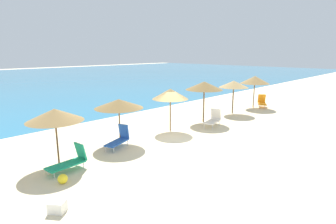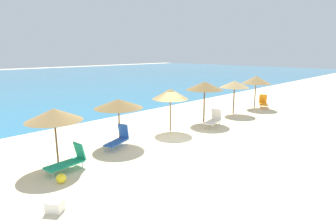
{
  "view_description": "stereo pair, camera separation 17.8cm",
  "coord_description": "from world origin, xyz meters",
  "px_view_note": "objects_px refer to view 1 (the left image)",
  "views": [
    {
      "loc": [
        -11.18,
        -10.27,
        4.89
      ],
      "look_at": [
        0.8,
        1.2,
        1.26
      ],
      "focal_mm": 29.47,
      "sensor_mm": 36.0,
      "label": 1
    },
    {
      "loc": [
        -11.05,
        -10.4,
        4.89
      ],
      "look_at": [
        0.8,
        1.2,
        1.26
      ],
      "focal_mm": 29.47,
      "sensor_mm": 36.0,
      "label": 2
    }
  ],
  "objects_px": {
    "lounge_chair_0": "(119,139)",
    "lounge_chair_1": "(70,161)",
    "beach_umbrella_4": "(170,94)",
    "beach_umbrella_7": "(255,80)",
    "lounge_chair_2": "(262,102)",
    "beach_ball": "(63,179)",
    "beach_umbrella_2": "(55,115)",
    "beach_umbrella_5": "(204,86)",
    "cooler_box": "(57,207)",
    "lounge_chair_3": "(213,119)",
    "beach_umbrella_6": "(234,84)",
    "beach_umbrella_3": "(119,104)"
  },
  "relations": [
    {
      "from": "lounge_chair_2",
      "to": "beach_umbrella_3",
      "type": "bearing_deg",
      "value": 54.86
    },
    {
      "from": "beach_umbrella_3",
      "to": "beach_umbrella_6",
      "type": "distance_m",
      "value": 10.89
    },
    {
      "from": "lounge_chair_1",
      "to": "lounge_chair_3",
      "type": "xyz_separation_m",
      "value": [
        9.94,
        -0.35,
        0.07
      ]
    },
    {
      "from": "lounge_chair_2",
      "to": "cooler_box",
      "type": "xyz_separation_m",
      "value": [
        -20.31,
        -2.93,
        -0.28
      ]
    },
    {
      "from": "beach_umbrella_2",
      "to": "cooler_box",
      "type": "relative_size",
      "value": 5.21
    },
    {
      "from": "lounge_chair_0",
      "to": "beach_ball",
      "type": "distance_m",
      "value": 4.34
    },
    {
      "from": "beach_umbrella_5",
      "to": "beach_ball",
      "type": "relative_size",
      "value": 7.73
    },
    {
      "from": "beach_umbrella_2",
      "to": "beach_ball",
      "type": "relative_size",
      "value": 6.83
    },
    {
      "from": "cooler_box",
      "to": "beach_ball",
      "type": "bearing_deg",
      "value": 59.72
    },
    {
      "from": "beach_umbrella_4",
      "to": "lounge_chair_0",
      "type": "xyz_separation_m",
      "value": [
        -4.11,
        -0.19,
        -1.9
      ]
    },
    {
      "from": "beach_umbrella_6",
      "to": "lounge_chair_1",
      "type": "xyz_separation_m",
      "value": [
        -14.42,
        -0.87,
        -1.95
      ]
    },
    {
      "from": "lounge_chair_2",
      "to": "beach_umbrella_5",
      "type": "bearing_deg",
      "value": 54.55
    },
    {
      "from": "beach_umbrella_4",
      "to": "lounge_chair_3",
      "type": "distance_m",
      "value": 3.55
    },
    {
      "from": "beach_umbrella_5",
      "to": "cooler_box",
      "type": "relative_size",
      "value": 5.89
    },
    {
      "from": "beach_umbrella_5",
      "to": "beach_umbrella_7",
      "type": "relative_size",
      "value": 1.02
    },
    {
      "from": "beach_umbrella_3",
      "to": "beach_ball",
      "type": "distance_m",
      "value": 5.26
    },
    {
      "from": "lounge_chair_0",
      "to": "lounge_chair_1",
      "type": "relative_size",
      "value": 0.97
    },
    {
      "from": "beach_ball",
      "to": "cooler_box",
      "type": "relative_size",
      "value": 0.76
    },
    {
      "from": "beach_umbrella_6",
      "to": "lounge_chair_2",
      "type": "height_order",
      "value": "beach_umbrella_6"
    },
    {
      "from": "beach_umbrella_2",
      "to": "cooler_box",
      "type": "bearing_deg",
      "value": -115.81
    },
    {
      "from": "beach_umbrella_3",
      "to": "cooler_box",
      "type": "height_order",
      "value": "beach_umbrella_3"
    },
    {
      "from": "cooler_box",
      "to": "lounge_chair_0",
      "type": "bearing_deg",
      "value": 35.31
    },
    {
      "from": "beach_umbrella_5",
      "to": "lounge_chair_1",
      "type": "xyz_separation_m",
      "value": [
        -10.5,
        -0.88,
        -2.17
      ]
    },
    {
      "from": "beach_umbrella_6",
      "to": "lounge_chair_3",
      "type": "xyz_separation_m",
      "value": [
        -4.48,
        -1.22,
        -1.88
      ]
    },
    {
      "from": "beach_umbrella_4",
      "to": "lounge_chair_1",
      "type": "distance_m",
      "value": 7.59
    },
    {
      "from": "beach_umbrella_4",
      "to": "beach_umbrella_7",
      "type": "relative_size",
      "value": 0.95
    },
    {
      "from": "lounge_chair_2",
      "to": "lounge_chair_3",
      "type": "xyz_separation_m",
      "value": [
        -8.58,
        -0.65,
        0.02
      ]
    },
    {
      "from": "lounge_chair_0",
      "to": "lounge_chair_2",
      "type": "distance_m",
      "value": 15.38
    },
    {
      "from": "beach_umbrella_6",
      "to": "cooler_box",
      "type": "distance_m",
      "value": 16.73
    },
    {
      "from": "beach_umbrella_2",
      "to": "beach_umbrella_3",
      "type": "relative_size",
      "value": 0.99
    },
    {
      "from": "beach_umbrella_6",
      "to": "lounge_chair_3",
      "type": "bearing_deg",
      "value": -164.81
    },
    {
      "from": "beach_umbrella_4",
      "to": "lounge_chair_0",
      "type": "bearing_deg",
      "value": -177.3
    },
    {
      "from": "beach_umbrella_2",
      "to": "lounge_chair_0",
      "type": "height_order",
      "value": "beach_umbrella_2"
    },
    {
      "from": "beach_umbrella_3",
      "to": "lounge_chair_1",
      "type": "xyz_separation_m",
      "value": [
        -3.54,
        -1.3,
        -1.79
      ]
    },
    {
      "from": "lounge_chair_3",
      "to": "beach_umbrella_7",
      "type": "bearing_deg",
      "value": -94.36
    },
    {
      "from": "beach_umbrella_6",
      "to": "beach_ball",
      "type": "height_order",
      "value": "beach_umbrella_6"
    },
    {
      "from": "lounge_chair_0",
      "to": "lounge_chair_2",
      "type": "height_order",
      "value": "lounge_chair_0"
    },
    {
      "from": "beach_umbrella_2",
      "to": "lounge_chair_2",
      "type": "distance_m",
      "value": 18.73
    },
    {
      "from": "beach_umbrella_4",
      "to": "beach_umbrella_7",
      "type": "height_order",
      "value": "beach_umbrella_7"
    },
    {
      "from": "beach_umbrella_7",
      "to": "beach_ball",
      "type": "bearing_deg",
      "value": -174.76
    },
    {
      "from": "beach_umbrella_4",
      "to": "beach_umbrella_2",
      "type": "bearing_deg",
      "value": -178.3
    },
    {
      "from": "lounge_chair_0",
      "to": "beach_ball",
      "type": "relative_size",
      "value": 4.4
    },
    {
      "from": "lounge_chair_2",
      "to": "beach_ball",
      "type": "bearing_deg",
      "value": 62.27
    },
    {
      "from": "lounge_chair_3",
      "to": "beach_ball",
      "type": "xyz_separation_m",
      "value": [
        -10.73,
        -0.57,
        -0.3
      ]
    },
    {
      "from": "lounge_chair_2",
      "to": "beach_ball",
      "type": "relative_size",
      "value": 4.2
    },
    {
      "from": "beach_umbrella_7",
      "to": "lounge_chair_3",
      "type": "xyz_separation_m",
      "value": [
        -7.9,
        -1.14,
        -1.99
      ]
    },
    {
      "from": "lounge_chair_3",
      "to": "cooler_box",
      "type": "xyz_separation_m",
      "value": [
        -11.73,
        -2.29,
        -0.31
      ]
    },
    {
      "from": "lounge_chair_1",
      "to": "beach_umbrella_3",
      "type": "bearing_deg",
      "value": -74.57
    },
    {
      "from": "lounge_chair_1",
      "to": "lounge_chair_2",
      "type": "relative_size",
      "value": 1.07
    },
    {
      "from": "beach_umbrella_4",
      "to": "beach_ball",
      "type": "bearing_deg",
      "value": -166.18
    }
  ]
}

